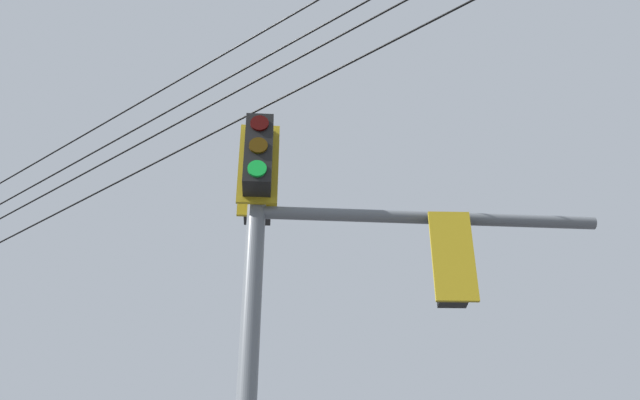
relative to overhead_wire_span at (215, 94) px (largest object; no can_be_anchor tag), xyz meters
The scene contains 2 objects.
signal_mast_assembly 3.37m from the overhead_wire_span, 51.91° to the left, with size 1.45×3.89×7.23m.
overhead_wire_span is the anchor object (origin of this frame).
Camera 1 is at (7.71, -1.13, 1.92)m, focal length 42.36 mm.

